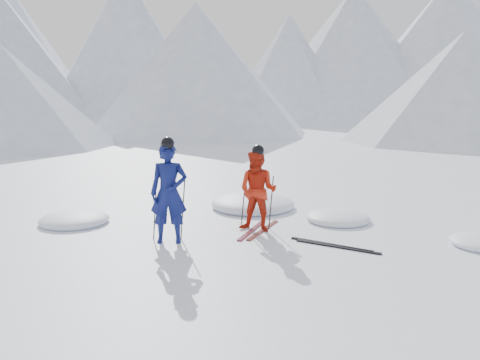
{
  "coord_description": "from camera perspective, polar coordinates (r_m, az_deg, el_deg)",
  "views": [
    {
      "loc": [
        -1.84,
        -10.18,
        2.95
      ],
      "look_at": [
        -1.58,
        0.5,
        1.1
      ],
      "focal_mm": 38.0,
      "sensor_mm": 36.0,
      "label": 1
    }
  ],
  "objects": [
    {
      "name": "ground",
      "position": [
        10.76,
        8.57,
        -6.2
      ],
      "size": [
        160.0,
        160.0,
        0.0
      ],
      "primitive_type": "plane",
      "color": "white",
      "rests_on": "ground"
    },
    {
      "name": "ski_worn_right",
      "position": [
        11.03,
        2.61,
        -5.62
      ],
      "size": [
        0.79,
        1.58,
        0.03
      ],
      "primitive_type": "cube",
      "rotation": [
        0.0,
        0.0,
        -0.43
      ],
      "color": "black",
      "rests_on": "ground"
    },
    {
      "name": "pole_blue_right",
      "position": [
        10.35,
        -6.42,
        -2.99
      ],
      "size": [
        0.13,
        0.08,
        1.33
      ],
      "primitive_type": "cylinder",
      "rotation": [
        -0.04,
        0.08,
        0.0
      ],
      "color": "black",
      "rests_on": "ground"
    },
    {
      "name": "ski_loose_b",
      "position": [
        10.03,
        10.9,
        -7.38
      ],
      "size": [
        1.48,
        0.99,
        0.03
      ],
      "primitive_type": "cube",
      "rotation": [
        0.0,
        0.0,
        1.0
      ],
      "color": "black",
      "rests_on": "ground"
    },
    {
      "name": "ski_worn_left",
      "position": [
        11.01,
        1.36,
        -5.64
      ],
      "size": [
        0.69,
        1.62,
        0.03
      ],
      "primitive_type": "cube",
      "rotation": [
        0.0,
        0.0,
        -0.36
      ],
      "color": "black",
      "rests_on": "ground"
    },
    {
      "name": "pole_red_left",
      "position": [
        11.11,
        0.38,
        -2.46
      ],
      "size": [
        0.12,
        0.09,
        1.17
      ],
      "primitive_type": "cylinder",
      "rotation": [
        0.06,
        0.08,
        0.0
      ],
      "color": "black",
      "rests_on": "ground"
    },
    {
      "name": "ski_loose_a",
      "position": [
        10.15,
        10.16,
        -7.15
      ],
      "size": [
        1.45,
        1.04,
        0.03
      ],
      "primitive_type": "cube",
      "rotation": [
        0.0,
        0.0,
        0.97
      ],
      "color": "black",
      "rests_on": "ground"
    },
    {
      "name": "snow_lumps",
      "position": [
        12.29,
        1.33,
        -4.07
      ],
      "size": [
        9.92,
        5.1,
        0.47
      ],
      "color": "white",
      "rests_on": "ground"
    },
    {
      "name": "mountain_range",
      "position": [
        46.27,
        8.28,
        14.41
      ],
      "size": [
        106.15,
        62.94,
        15.53
      ],
      "color": "#B2BCD1",
      "rests_on": "ground"
    },
    {
      "name": "skier_red",
      "position": [
        10.82,
        2.01,
        -1.22
      ],
      "size": [
        1.04,
        0.94,
        1.76
      ],
      "primitive_type": "imported",
      "rotation": [
        0.0,
        0.0,
        -0.4
      ],
      "color": "red",
      "rests_on": "ground"
    },
    {
      "name": "pole_blue_left",
      "position": [
        10.32,
        -9.51,
        -3.11
      ],
      "size": [
        0.13,
        0.09,
        1.33
      ],
      "primitive_type": "cylinder",
      "rotation": [
        0.05,
        0.08,
        0.0
      ],
      "color": "black",
      "rests_on": "ground"
    },
    {
      "name": "skier_blue",
      "position": [
        10.07,
        -7.99,
        -1.46
      ],
      "size": [
        0.73,
        0.48,
        1.99
      ],
      "primitive_type": "imported",
      "rotation": [
        0.0,
        0.0,
        0.0
      ],
      "color": "#0D1553",
      "rests_on": "ground"
    },
    {
      "name": "pole_red_right",
      "position": [
        11.05,
        3.51,
        -2.55
      ],
      "size": [
        0.12,
        0.08,
        1.17
      ],
      "primitive_type": "cylinder",
      "rotation": [
        -0.05,
        0.08,
        0.0
      ],
      "color": "black",
      "rests_on": "ground"
    }
  ]
}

